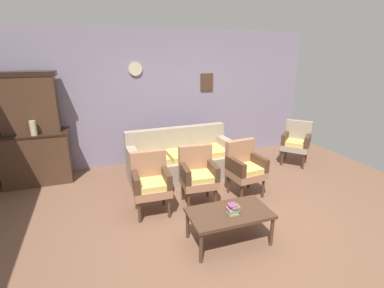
{
  "coord_description": "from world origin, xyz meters",
  "views": [
    {
      "loc": [
        -1.42,
        -3.12,
        2.27
      ],
      "look_at": [
        0.01,
        0.98,
        0.85
      ],
      "focal_mm": 26.48,
      "sensor_mm": 36.0,
      "label": 1
    }
  ],
  "objects_px": {
    "coffee_table": "(229,215)",
    "vase_on_cabinet": "(33,128)",
    "floral_couch": "(181,160)",
    "book_stack_on_table": "(233,209)",
    "side_cabinet": "(37,158)",
    "armchair_near_cabinet": "(245,166)",
    "armchair_by_doorway": "(151,181)",
    "armchair_row_middle": "(198,173)",
    "wingback_chair_by_fireplace": "(296,141)"
  },
  "relations": [
    {
      "from": "coffee_table",
      "to": "vase_on_cabinet",
      "type": "bearing_deg",
      "value": 134.2
    },
    {
      "from": "vase_on_cabinet",
      "to": "floral_couch",
      "type": "bearing_deg",
      "value": -10.21
    },
    {
      "from": "floral_couch",
      "to": "book_stack_on_table",
      "type": "bearing_deg",
      "value": -89.93
    },
    {
      "from": "side_cabinet",
      "to": "armchair_near_cabinet",
      "type": "relative_size",
      "value": 1.28
    },
    {
      "from": "armchair_near_cabinet",
      "to": "book_stack_on_table",
      "type": "relative_size",
      "value": 6.4
    },
    {
      "from": "armchair_by_doorway",
      "to": "floral_couch",
      "type": "bearing_deg",
      "value": 53.17
    },
    {
      "from": "armchair_by_doorway",
      "to": "armchair_row_middle",
      "type": "bearing_deg",
      "value": 2.27
    },
    {
      "from": "floral_couch",
      "to": "coffee_table",
      "type": "bearing_deg",
      "value": -90.49
    },
    {
      "from": "armchair_row_middle",
      "to": "side_cabinet",
      "type": "bearing_deg",
      "value": 146.2
    },
    {
      "from": "side_cabinet",
      "to": "armchair_by_doorway",
      "type": "distance_m",
      "value": 2.4
    },
    {
      "from": "armchair_by_doorway",
      "to": "coffee_table",
      "type": "bearing_deg",
      "value": -52.88
    },
    {
      "from": "armchair_by_doorway",
      "to": "wingback_chair_by_fireplace",
      "type": "distance_m",
      "value": 3.37
    },
    {
      "from": "side_cabinet",
      "to": "armchair_near_cabinet",
      "type": "height_order",
      "value": "side_cabinet"
    },
    {
      "from": "vase_on_cabinet",
      "to": "armchair_near_cabinet",
      "type": "distance_m",
      "value": 3.57
    },
    {
      "from": "armchair_by_doorway",
      "to": "wingback_chair_by_fireplace",
      "type": "xyz_separation_m",
      "value": [
        3.25,
        0.9,
        0.0
      ]
    },
    {
      "from": "armchair_by_doorway",
      "to": "coffee_table",
      "type": "distance_m",
      "value": 1.27
    },
    {
      "from": "side_cabinet",
      "to": "floral_couch",
      "type": "relative_size",
      "value": 0.58
    },
    {
      "from": "book_stack_on_table",
      "to": "armchair_row_middle",
      "type": "bearing_deg",
      "value": 92.47
    },
    {
      "from": "floral_couch",
      "to": "wingback_chair_by_fireplace",
      "type": "xyz_separation_m",
      "value": [
        2.47,
        -0.15,
        0.17
      ]
    },
    {
      "from": "armchair_near_cabinet",
      "to": "coffee_table",
      "type": "xyz_separation_m",
      "value": [
        -0.79,
        -1.05,
        -0.12
      ]
    },
    {
      "from": "floral_couch",
      "to": "wingback_chair_by_fireplace",
      "type": "bearing_deg",
      "value": -3.43
    },
    {
      "from": "coffee_table",
      "to": "armchair_by_doorway",
      "type": "bearing_deg",
      "value": 127.12
    },
    {
      "from": "floral_couch",
      "to": "armchair_row_middle",
      "type": "xyz_separation_m",
      "value": [
        -0.04,
        -1.01,
        0.17
      ]
    },
    {
      "from": "vase_on_cabinet",
      "to": "book_stack_on_table",
      "type": "distance_m",
      "value": 3.57
    },
    {
      "from": "floral_couch",
      "to": "coffee_table",
      "type": "relative_size",
      "value": 1.99
    },
    {
      "from": "armchair_near_cabinet",
      "to": "wingback_chair_by_fireplace",
      "type": "xyz_separation_m",
      "value": [
        1.69,
        0.86,
        0.0
      ]
    },
    {
      "from": "floral_couch",
      "to": "armchair_near_cabinet",
      "type": "xyz_separation_m",
      "value": [
        0.77,
        -1.0,
        0.17
      ]
    },
    {
      "from": "floral_couch",
      "to": "book_stack_on_table",
      "type": "distance_m",
      "value": 2.11
    },
    {
      "from": "vase_on_cabinet",
      "to": "armchair_by_doorway",
      "type": "xyz_separation_m",
      "value": [
        1.66,
        -1.48,
        -0.56
      ]
    },
    {
      "from": "wingback_chair_by_fireplace",
      "to": "coffee_table",
      "type": "xyz_separation_m",
      "value": [
        -2.48,
        -1.9,
        -0.12
      ]
    },
    {
      "from": "armchair_near_cabinet",
      "to": "wingback_chair_by_fireplace",
      "type": "bearing_deg",
      "value": 26.82
    },
    {
      "from": "floral_couch",
      "to": "armchair_by_doorway",
      "type": "relative_size",
      "value": 2.21
    },
    {
      "from": "side_cabinet",
      "to": "book_stack_on_table",
      "type": "distance_m",
      "value": 3.7
    },
    {
      "from": "side_cabinet",
      "to": "armchair_row_middle",
      "type": "bearing_deg",
      "value": -33.8
    },
    {
      "from": "side_cabinet",
      "to": "coffee_table",
      "type": "xyz_separation_m",
      "value": [
        2.48,
        -2.68,
        -0.09
      ]
    },
    {
      "from": "armchair_row_middle",
      "to": "wingback_chair_by_fireplace",
      "type": "xyz_separation_m",
      "value": [
        2.51,
        0.87,
        0.0
      ]
    },
    {
      "from": "armchair_row_middle",
      "to": "wingback_chair_by_fireplace",
      "type": "height_order",
      "value": "same"
    },
    {
      "from": "coffee_table",
      "to": "book_stack_on_table",
      "type": "relative_size",
      "value": 7.12
    },
    {
      "from": "wingback_chair_by_fireplace",
      "to": "book_stack_on_table",
      "type": "height_order",
      "value": "wingback_chair_by_fireplace"
    },
    {
      "from": "armchair_by_doorway",
      "to": "armchair_row_middle",
      "type": "distance_m",
      "value": 0.74
    },
    {
      "from": "armchair_by_doorway",
      "to": "armchair_near_cabinet",
      "type": "bearing_deg",
      "value": 1.46
    },
    {
      "from": "wingback_chair_by_fireplace",
      "to": "armchair_by_doorway",
      "type": "bearing_deg",
      "value": -164.58
    },
    {
      "from": "armchair_by_doorway",
      "to": "armchair_near_cabinet",
      "type": "xyz_separation_m",
      "value": [
        1.55,
        0.04,
        0.0
      ]
    },
    {
      "from": "armchair_near_cabinet",
      "to": "wingback_chair_by_fireplace",
      "type": "relative_size",
      "value": 1.0
    },
    {
      "from": "floral_couch",
      "to": "book_stack_on_table",
      "type": "xyz_separation_m",
      "value": [
        0.0,
        -2.1,
        0.15
      ]
    },
    {
      "from": "side_cabinet",
      "to": "wingback_chair_by_fireplace",
      "type": "relative_size",
      "value": 1.28
    },
    {
      "from": "coffee_table",
      "to": "wingback_chair_by_fireplace",
      "type": "bearing_deg",
      "value": 37.48
    },
    {
      "from": "side_cabinet",
      "to": "coffee_table",
      "type": "relative_size",
      "value": 1.16
    },
    {
      "from": "armchair_by_doorway",
      "to": "armchair_near_cabinet",
      "type": "relative_size",
      "value": 1.0
    },
    {
      "from": "vase_on_cabinet",
      "to": "coffee_table",
      "type": "relative_size",
      "value": 0.25
    }
  ]
}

